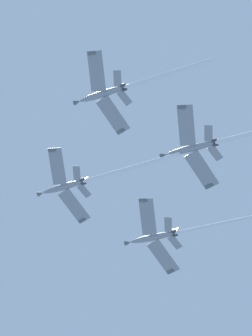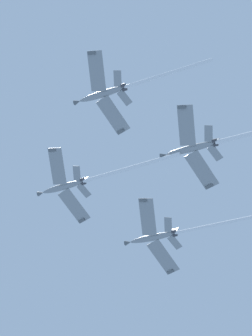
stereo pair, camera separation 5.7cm
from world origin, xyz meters
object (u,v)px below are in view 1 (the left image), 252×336
object	(u,v)px
jet_lead	(84,181)
jet_right_wing	(168,234)
jet_left_wing	(114,90)
jet_slot	(214,143)

from	to	relation	value
jet_lead	jet_right_wing	distance (m)	23.55
jet_lead	jet_left_wing	world-z (taller)	jet_lead
jet_right_wing	jet_slot	distance (m)	25.58
jet_left_wing	jet_right_wing	distance (m)	35.65
jet_lead	jet_right_wing	xyz separation A→B (m)	(22.55, -3.84, -5.59)
jet_lead	jet_right_wing	size ratio (longest dim) A/B	1.01
jet_lead	jet_left_wing	size ratio (longest dim) A/B	1.15
jet_left_wing	jet_right_wing	xyz separation A→B (m)	(30.78, 17.98, -0.62)
jet_right_wing	jet_slot	bearing A→B (deg)	-107.75
jet_left_wing	jet_lead	bearing A→B (deg)	69.33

